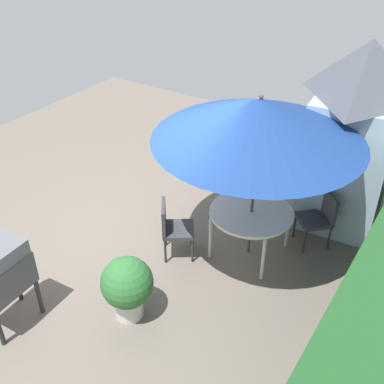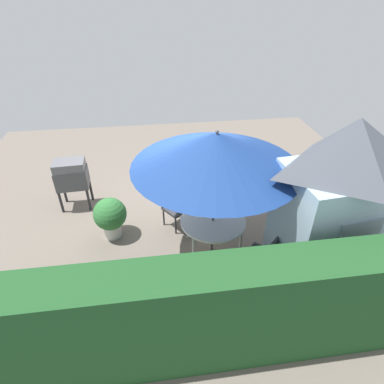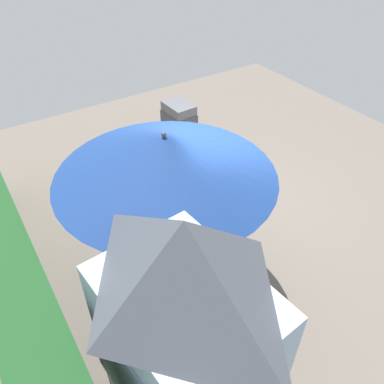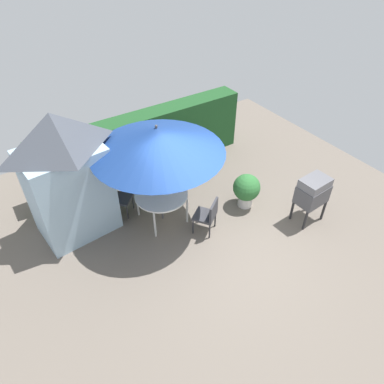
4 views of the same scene
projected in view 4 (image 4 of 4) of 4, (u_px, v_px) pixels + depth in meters
ground_plane at (220, 244)px, 7.91m from camera, size 11.00×11.00×0.00m
hedge_backdrop at (145, 143)px, 9.62m from camera, size 5.88×0.62×1.70m
garden_shed at (66, 176)px, 7.38m from camera, size 1.83×1.45×2.96m
patio_table at (161, 196)px, 8.12m from camera, size 1.23×1.23×0.76m
patio_umbrella at (157, 140)px, 7.16m from camera, size 2.85×2.85×2.55m
bbq_grill at (313, 192)px, 8.01m from camera, size 0.73×0.54×1.20m
chair_near_shed at (208, 214)px, 7.91m from camera, size 0.64×0.65×0.90m
chair_far_side at (117, 196)px, 8.41m from camera, size 0.65×0.65×0.90m
potted_plant_by_shed at (246, 189)px, 8.61m from camera, size 0.67×0.67×0.90m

